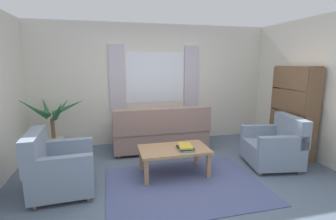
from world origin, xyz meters
TOP-DOWN VIEW (x-y plane):
  - ground_plane at (0.00, 0.00)m, footprint 6.24×6.24m
  - wall_back at (0.00, 2.26)m, footprint 5.32×0.12m
  - window_with_curtains at (0.00, 2.18)m, footprint 1.98×0.07m
  - area_rug at (0.00, 0.00)m, footprint 2.27×1.69m
  - couch at (-0.03, 1.56)m, footprint 1.90×0.82m
  - armchair_left at (-1.76, 0.26)m, footprint 0.86×0.88m
  - armchair_right at (1.73, 0.31)m, footprint 0.95×0.96m
  - coffee_table at (-0.06, 0.41)m, footprint 1.10×0.64m
  - book_stack_on_table at (0.10, 0.31)m, footprint 0.24×0.32m
  - potted_plant at (-2.08, 1.74)m, footprint 1.20×1.03m
  - bookshelf at (2.35, 0.67)m, footprint 0.30×0.94m

SIDE VIEW (x-z plane):
  - ground_plane at x=0.00m, z-range 0.00..0.00m
  - area_rug at x=0.00m, z-range 0.00..0.01m
  - armchair_left at x=-1.76m, z-range -0.09..0.79m
  - armchair_right at x=1.73m, z-range -0.09..0.79m
  - couch at x=-0.03m, z-range -0.09..0.83m
  - coffee_table at x=-0.06m, z-range 0.16..0.60m
  - book_stack_on_table at x=0.10m, z-range 0.44..0.51m
  - potted_plant at x=-2.08m, z-range -0.11..1.06m
  - bookshelf at x=2.35m, z-range -0.09..1.63m
  - wall_back at x=0.00m, z-range 0.00..2.60m
  - window_with_curtains at x=0.00m, z-range 0.75..2.15m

